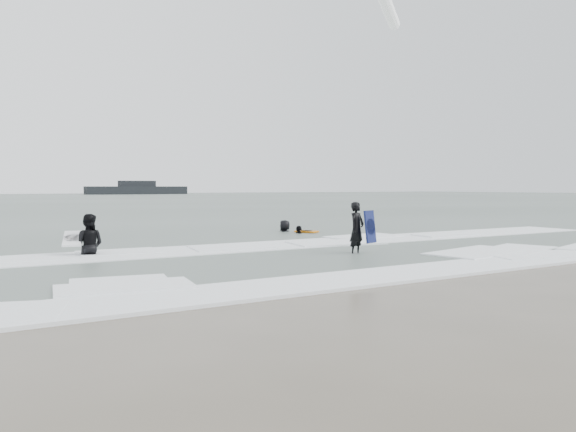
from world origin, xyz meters
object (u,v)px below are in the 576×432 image
surfer_centre (357,255)px  vessel_horizon (137,189)px  surfer_right_near (299,235)px  surfer_wading (89,257)px  surfer_right_far (285,233)px

surfer_centre → vessel_horizon: bearing=56.2°
surfer_centre → surfer_right_near: bearing=51.1°
surfer_wading → surfer_right_near: 9.79m
surfer_right_far → vessel_horizon: vessel_horizon is taller
surfer_wading → vessel_horizon: vessel_horizon is taller
surfer_right_near → surfer_centre: bearing=26.6°
surfer_right_far → surfer_centre: bearing=21.4°
surfer_centre → surfer_wading: size_ratio=0.89×
surfer_centre → surfer_wading: 7.78m
surfer_centre → vessel_horizon: size_ratio=0.06×
surfer_right_near → surfer_right_far: 1.18m
vessel_horizon → surfer_wading: bearing=-105.9°
surfer_centre → surfer_right_far: 8.33m
surfer_right_far → vessel_horizon: (27.82, 125.06, 1.31)m
surfer_right_far → surfer_right_near: bearing=37.1°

